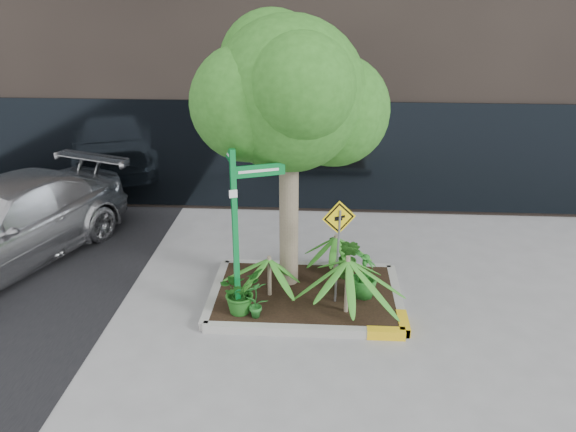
# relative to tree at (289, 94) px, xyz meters

# --- Properties ---
(ground) EXTENTS (80.00, 80.00, 0.00)m
(ground) POSITION_rel_tree_xyz_m (0.12, -0.68, -3.52)
(ground) COLOR gray
(ground) RESTS_ON ground
(planter) EXTENTS (3.35, 2.36, 0.15)m
(planter) POSITION_rel_tree_xyz_m (0.35, -0.41, -3.42)
(planter) COLOR #9E9E99
(planter) RESTS_ON ground
(tree) EXTENTS (3.21, 2.85, 4.82)m
(tree) POSITION_rel_tree_xyz_m (0.00, 0.00, 0.00)
(tree) COLOR gray
(tree) RESTS_ON ground
(palm_front) EXTENTS (1.13, 1.13, 1.26)m
(palm_front) POSITION_rel_tree_xyz_m (1.00, -0.99, -2.43)
(palm_front) COLOR gray
(palm_front) RESTS_ON ground
(palm_left) EXTENTS (0.83, 0.83, 0.92)m
(palm_left) POSITION_rel_tree_xyz_m (-0.30, -0.52, -2.68)
(palm_left) COLOR gray
(palm_left) RESTS_ON ground
(palm_back) EXTENTS (0.79, 0.79, 0.88)m
(palm_back) POSITION_rel_tree_xyz_m (0.85, 0.52, -2.72)
(palm_back) COLOR gray
(palm_back) RESTS_ON ground
(parked_car) EXTENTS (4.07, 6.00, 1.61)m
(parked_car) POSITION_rel_tree_xyz_m (-5.63, 0.64, -2.71)
(parked_car) COLOR #BABBBF
(parked_car) RESTS_ON ground
(shrub_a) EXTENTS (0.96, 0.96, 0.77)m
(shrub_a) POSITION_rel_tree_xyz_m (-0.73, -1.09, -2.99)
(shrub_a) COLOR #1E5F1B
(shrub_a) RESTS_ON planter
(shrub_b) EXTENTS (0.55, 0.55, 0.83)m
(shrub_b) POSITION_rel_tree_xyz_m (1.32, -0.47, -2.95)
(shrub_b) COLOR #20691F
(shrub_b) RESTS_ON planter
(shrub_c) EXTENTS (0.49, 0.49, 0.66)m
(shrub_c) POSITION_rel_tree_xyz_m (-0.45, -1.23, -3.04)
(shrub_c) COLOR #206823
(shrub_c) RESTS_ON planter
(shrub_d) EXTENTS (0.63, 0.63, 0.81)m
(shrub_d) POSITION_rel_tree_xyz_m (1.08, 0.17, -2.96)
(shrub_d) COLOR #245C1A
(shrub_d) RESTS_ON planter
(street_sign_post) EXTENTS (1.05, 0.83, 2.92)m
(street_sign_post) POSITION_rel_tree_xyz_m (-0.73, -1.06, -1.71)
(street_sign_post) COLOR #0B8134
(street_sign_post) RESTS_ON ground
(cattle_sign) EXTENTS (0.54, 0.20, 1.85)m
(cattle_sign) POSITION_rel_tree_xyz_m (0.84, -0.73, -2.12)
(cattle_sign) COLOR slate
(cattle_sign) RESTS_ON ground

